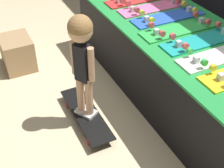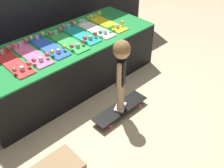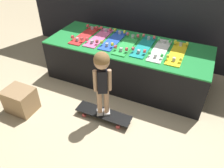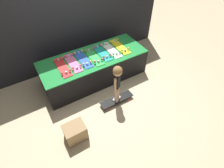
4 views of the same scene
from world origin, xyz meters
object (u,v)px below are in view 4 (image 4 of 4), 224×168
skateboard_teal_on_rack (102,52)px  storage_box (75,132)px  skateboard_red_on_rack (62,67)px  skateboard_green_on_rack (94,57)px  child (117,78)px  skateboard_blue_on_rack (83,59)px  skateboard_yellow_on_rack (120,46)px  skateboard_white_on_rack (111,50)px  skateboard_on_floor (117,99)px  skateboard_pink_on_rack (73,63)px

skateboard_teal_on_rack → storage_box: bearing=-134.8°
skateboard_red_on_rack → skateboard_green_on_rack: size_ratio=1.00×
child → skateboard_red_on_rack: bearing=100.7°
skateboard_green_on_rack → child: bearing=-86.9°
skateboard_blue_on_rack → skateboard_yellow_on_rack: 0.98m
storage_box → skateboard_white_on_rack: bearing=39.9°
skateboard_green_on_rack → child: size_ratio=0.78×
storage_box → child: bearing=16.6°
skateboard_white_on_rack → skateboard_on_floor: bearing=-114.5°
skateboard_red_on_rack → skateboard_blue_on_rack: (0.49, 0.03, 0.00)m
skateboard_red_on_rack → skateboard_on_floor: 1.37m
skateboard_green_on_rack → skateboard_pink_on_rack: bearing=175.1°
storage_box → skateboard_blue_on_rack: bearing=58.3°
skateboard_green_on_rack → skateboard_red_on_rack: bearing=178.5°
skateboard_pink_on_rack → skateboard_blue_on_rack: same height
skateboard_red_on_rack → child: bearing=-50.4°
skateboard_teal_on_rack → skateboard_white_on_rack: 0.25m
skateboard_white_on_rack → storage_box: 2.08m
skateboard_blue_on_rack → skateboard_white_on_rack: bearing=-1.6°
skateboard_teal_on_rack → skateboard_on_floor: size_ratio=0.94×
skateboard_white_on_rack → skateboard_on_floor: 1.21m
skateboard_teal_on_rack → skateboard_yellow_on_rack: size_ratio=1.00×
skateboard_blue_on_rack → child: bearing=-73.2°
skateboard_on_floor → storage_box: storage_box is taller
skateboard_blue_on_rack → storage_box: size_ratio=1.87×
skateboard_red_on_rack → skateboard_blue_on_rack: same height
skateboard_white_on_rack → storage_box: skateboard_white_on_rack is taller
skateboard_yellow_on_rack → child: (-0.68, -0.98, 0.07)m
skateboard_pink_on_rack → skateboard_yellow_on_rack: bearing=0.1°
skateboard_yellow_on_rack → skateboard_on_floor: skateboard_yellow_on_rack is taller
skateboard_yellow_on_rack → skateboard_green_on_rack: bearing=-176.6°
skateboard_yellow_on_rack → storage_box: size_ratio=1.87×
storage_box → skateboard_on_floor: bearing=16.6°
skateboard_teal_on_rack → skateboard_yellow_on_rack: (0.49, -0.01, 0.00)m
skateboard_pink_on_rack → skateboard_green_on_rack: size_ratio=1.00×
skateboard_pink_on_rack → storage_box: 1.51m
skateboard_teal_on_rack → skateboard_on_floor: 1.16m
skateboard_pink_on_rack → skateboard_green_on_rack: same height
skateboard_pink_on_rack → skateboard_on_floor: size_ratio=0.94×
skateboard_green_on_rack → storage_box: size_ratio=1.87×
skateboard_teal_on_rack → skateboard_white_on_rack: bearing=-4.2°
storage_box → skateboard_yellow_on_rack: bearing=36.1°
child → skateboard_yellow_on_rack: bearing=26.1°
skateboard_red_on_rack → storage_box: 1.41m
skateboard_on_floor → child: 0.66m
skateboard_blue_on_rack → child: 1.03m
skateboard_teal_on_rack → storage_box: 1.91m
skateboard_green_on_rack → skateboard_on_floor: 1.11m
storage_box → skateboard_teal_on_rack: bearing=45.2°
skateboard_pink_on_rack → skateboard_teal_on_rack: size_ratio=1.00×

